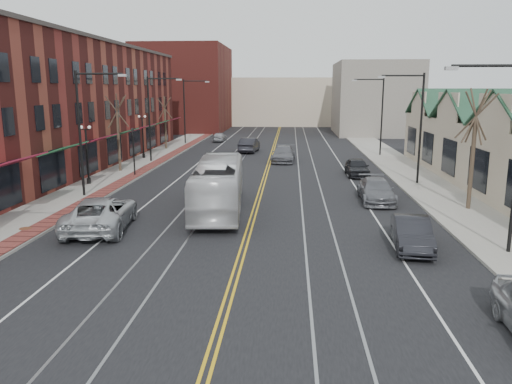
# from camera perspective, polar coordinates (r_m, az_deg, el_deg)

# --- Properties ---
(ground) EXTENTS (160.00, 160.00, 0.00)m
(ground) POSITION_cam_1_polar(r_m,az_deg,el_deg) (16.95, -3.42, -12.87)
(ground) COLOR black
(ground) RESTS_ON ground
(sidewalk_left) EXTENTS (4.00, 120.00, 0.15)m
(sidewalk_left) POSITION_cam_1_polar(r_m,az_deg,el_deg) (38.60, -17.43, 0.80)
(sidewalk_left) COLOR gray
(sidewalk_left) RESTS_ON ground
(sidewalk_right) EXTENTS (4.00, 120.00, 0.15)m
(sidewalk_right) POSITION_cam_1_polar(r_m,az_deg,el_deg) (37.30, 19.39, 0.31)
(sidewalk_right) COLOR gray
(sidewalk_right) RESTS_ON ground
(building_left) EXTENTS (10.00, 50.00, 11.00)m
(building_left) POSITION_cam_1_polar(r_m,az_deg,el_deg) (47.25, -22.76, 8.98)
(building_left) COLOR maroon
(building_left) RESTS_ON ground
(backdrop_left) EXTENTS (14.00, 18.00, 14.00)m
(backdrop_left) POSITION_cam_1_polar(r_m,az_deg,el_deg) (87.16, -8.12, 11.62)
(backdrop_left) COLOR maroon
(backdrop_left) RESTS_ON ground
(backdrop_mid) EXTENTS (22.00, 14.00, 9.00)m
(backdrop_mid) POSITION_cam_1_polar(r_m,az_deg,el_deg) (100.32, 2.87, 10.30)
(backdrop_mid) COLOR #C0AE94
(backdrop_mid) RESTS_ON ground
(backdrop_right) EXTENTS (12.00, 16.00, 11.00)m
(backdrop_right) POSITION_cam_1_polar(r_m,az_deg,el_deg) (81.32, 13.38, 10.36)
(backdrop_right) COLOR slate
(backdrop_right) RESTS_ON ground
(streetlight_l_1) EXTENTS (3.33, 0.25, 8.00)m
(streetlight_l_1) POSITION_cam_1_polar(r_m,az_deg,el_deg) (33.96, -18.88, 7.72)
(streetlight_l_1) COLOR black
(streetlight_l_1) RESTS_ON sidewalk_left
(streetlight_l_2) EXTENTS (3.33, 0.25, 8.00)m
(streetlight_l_2) POSITION_cam_1_polar(r_m,az_deg,el_deg) (49.09, -11.63, 9.16)
(streetlight_l_2) COLOR black
(streetlight_l_2) RESTS_ON sidewalk_left
(streetlight_l_3) EXTENTS (3.33, 0.25, 8.00)m
(streetlight_l_3) POSITION_cam_1_polar(r_m,az_deg,el_deg) (64.64, -7.81, 9.86)
(streetlight_l_3) COLOR black
(streetlight_l_3) RESTS_ON sidewalk_left
(streetlight_r_0) EXTENTS (3.33, 0.25, 8.00)m
(streetlight_r_0) POSITION_cam_1_polar(r_m,az_deg,el_deg) (23.18, 26.94, 5.47)
(streetlight_r_0) COLOR black
(streetlight_r_0) RESTS_ON sidewalk_right
(streetlight_r_1) EXTENTS (3.33, 0.25, 8.00)m
(streetlight_r_1) POSITION_cam_1_polar(r_m,az_deg,el_deg) (38.39, 17.73, 8.19)
(streetlight_r_1) COLOR black
(streetlight_r_1) RESTS_ON sidewalk_right
(streetlight_r_2) EXTENTS (3.33, 0.25, 8.00)m
(streetlight_r_2) POSITION_cam_1_polar(r_m,az_deg,el_deg) (54.06, 13.76, 9.29)
(streetlight_r_2) COLOR black
(streetlight_r_2) RESTS_ON sidewalk_right
(lamppost_l_2) EXTENTS (0.84, 0.28, 4.27)m
(lamppost_l_2) POSITION_cam_1_polar(r_m,az_deg,el_deg) (38.58, -18.73, 3.92)
(lamppost_l_2) COLOR black
(lamppost_l_2) RESTS_ON sidewalk_left
(lamppost_l_3) EXTENTS (0.84, 0.28, 4.27)m
(lamppost_l_3) POSITION_cam_1_polar(r_m,az_deg,el_deg) (51.69, -12.79, 6.09)
(lamppost_l_3) COLOR black
(lamppost_l_3) RESTS_ON sidewalk_left
(tree_left_near) EXTENTS (1.78, 1.37, 6.48)m
(tree_left_near) POSITION_cam_1_polar(r_m,az_deg,el_deg) (43.90, -15.48, 6.72)
(tree_left_near) COLOR #382B21
(tree_left_near) RESTS_ON sidewalk_left
(tree_left_far) EXTENTS (1.66, 1.28, 6.02)m
(tree_left_far) POSITION_cam_1_polar(r_m,az_deg,el_deg) (59.21, -10.34, 7.92)
(tree_left_far) COLOR #382B21
(tree_left_far) RESTS_ON sidewalk_left
(tree_right_mid) EXTENTS (1.90, 1.46, 6.93)m
(tree_right_mid) POSITION_cam_1_polar(r_m,az_deg,el_deg) (31.25, 23.59, 4.72)
(tree_right_mid) COLOR #382B21
(tree_right_mid) RESTS_ON sidewalk_right
(manhole_far) EXTENTS (0.60, 0.60, 0.02)m
(manhole_far) POSITION_cam_1_polar(r_m,az_deg,el_deg) (27.65, -24.86, -3.80)
(manhole_far) COLOR #592D19
(manhole_far) RESTS_ON sidewalk_left
(traffic_signal) EXTENTS (0.18, 0.15, 3.80)m
(traffic_signal) POSITION_cam_1_polar(r_m,az_deg,el_deg) (41.52, -13.82, 4.92)
(traffic_signal) COLOR black
(traffic_signal) RESTS_ON sidewalk_left
(transit_bus) EXTENTS (3.38, 10.98, 3.01)m
(transit_bus) POSITION_cam_1_polar(r_m,az_deg,el_deg) (29.09, -4.30, 0.74)
(transit_bus) COLOR silver
(transit_bus) RESTS_ON ground
(parked_suv) EXTENTS (3.56, 6.43, 1.70)m
(parked_suv) POSITION_cam_1_polar(r_m,az_deg,el_deg) (26.46, -17.31, -2.34)
(parked_suv) COLOR #BABEC1
(parked_suv) RESTS_ON ground
(parked_car_b) EXTENTS (1.95, 4.47, 1.43)m
(parked_car_b) POSITION_cam_1_polar(r_m,az_deg,el_deg) (23.36, 17.37, -4.54)
(parked_car_b) COLOR black
(parked_car_b) RESTS_ON ground
(parked_car_c) EXTENTS (2.16, 5.07, 1.46)m
(parked_car_c) POSITION_cam_1_polar(r_m,az_deg,el_deg) (32.42, 13.59, 0.18)
(parked_car_c) COLOR slate
(parked_car_c) RESTS_ON ground
(parked_car_d) EXTENTS (1.78, 4.31, 1.46)m
(parked_car_d) POSITION_cam_1_polar(r_m,az_deg,el_deg) (41.66, 11.48, 2.80)
(parked_car_d) COLOR black
(parked_car_d) RESTS_ON ground
(distant_car_left) EXTENTS (2.16, 5.06, 1.62)m
(distant_car_left) POSITION_cam_1_polar(r_m,az_deg,el_deg) (56.29, -0.78, 5.40)
(distant_car_left) COLOR black
(distant_car_left) RESTS_ON ground
(distant_car_right) EXTENTS (2.43, 5.37, 1.53)m
(distant_car_right) POSITION_cam_1_polar(r_m,az_deg,el_deg) (48.95, 3.16, 4.37)
(distant_car_right) COLOR slate
(distant_car_right) RESTS_ON ground
(distant_car_far) EXTENTS (1.68, 3.88, 1.30)m
(distant_car_far) POSITION_cam_1_polar(r_m,az_deg,el_deg) (67.76, -4.16, 6.32)
(distant_car_far) COLOR #9A9BA1
(distant_car_far) RESTS_ON ground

